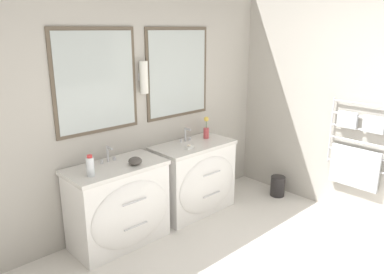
{
  "coord_description": "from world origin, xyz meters",
  "views": [
    {
      "loc": [
        -2.11,
        -0.95,
        2.08
      ],
      "look_at": [
        0.26,
        1.59,
        1.08
      ],
      "focal_mm": 35.0,
      "sensor_mm": 36.0,
      "label": 1
    }
  ],
  "objects_px": {
    "toiletry_bottle": "(90,166)",
    "waste_bin": "(278,186)",
    "amenity_bowl": "(135,161)",
    "flower_vase": "(206,129)",
    "vanity_left": "(120,205)",
    "vanity_right": "(195,178)"
  },
  "relations": [
    {
      "from": "amenity_bowl",
      "to": "waste_bin",
      "type": "distance_m",
      "value": 2.1
    },
    {
      "from": "vanity_left",
      "to": "waste_bin",
      "type": "xyz_separation_m",
      "value": [
        2.09,
        -0.42,
        -0.28
      ]
    },
    {
      "from": "vanity_right",
      "to": "flower_vase",
      "type": "xyz_separation_m",
      "value": [
        0.27,
        0.09,
        0.51
      ]
    },
    {
      "from": "vanity_left",
      "to": "amenity_bowl",
      "type": "distance_m",
      "value": 0.48
    },
    {
      "from": "vanity_left",
      "to": "amenity_bowl",
      "type": "height_order",
      "value": "amenity_bowl"
    },
    {
      "from": "flower_vase",
      "to": "waste_bin",
      "type": "distance_m",
      "value": 1.24
    },
    {
      "from": "vanity_left",
      "to": "amenity_bowl",
      "type": "relative_size",
      "value": 7.35
    },
    {
      "from": "vanity_left",
      "to": "toiletry_bottle",
      "type": "bearing_deg",
      "value": -170.41
    },
    {
      "from": "toiletry_bottle",
      "to": "waste_bin",
      "type": "relative_size",
      "value": 0.75
    },
    {
      "from": "amenity_bowl",
      "to": "flower_vase",
      "type": "xyz_separation_m",
      "value": [
        1.14,
        0.18,
        0.07
      ]
    },
    {
      "from": "toiletry_bottle",
      "to": "waste_bin",
      "type": "height_order",
      "value": "toiletry_bottle"
    },
    {
      "from": "vanity_left",
      "to": "flower_vase",
      "type": "xyz_separation_m",
      "value": [
        1.29,
        0.09,
        0.51
      ]
    },
    {
      "from": "flower_vase",
      "to": "waste_bin",
      "type": "height_order",
      "value": "flower_vase"
    },
    {
      "from": "toiletry_bottle",
      "to": "flower_vase",
      "type": "height_order",
      "value": "flower_vase"
    },
    {
      "from": "vanity_right",
      "to": "flower_vase",
      "type": "bearing_deg",
      "value": 18.89
    },
    {
      "from": "amenity_bowl",
      "to": "flower_vase",
      "type": "relative_size",
      "value": 0.49
    },
    {
      "from": "amenity_bowl",
      "to": "toiletry_bottle",
      "type": "bearing_deg",
      "value": 175.21
    },
    {
      "from": "waste_bin",
      "to": "amenity_bowl",
      "type": "bearing_deg",
      "value": 170.24
    },
    {
      "from": "vanity_left",
      "to": "waste_bin",
      "type": "height_order",
      "value": "vanity_left"
    },
    {
      "from": "vanity_left",
      "to": "toiletry_bottle",
      "type": "relative_size",
      "value": 4.9
    },
    {
      "from": "toiletry_bottle",
      "to": "amenity_bowl",
      "type": "relative_size",
      "value": 1.5
    },
    {
      "from": "waste_bin",
      "to": "flower_vase",
      "type": "bearing_deg",
      "value": 147.29
    }
  ]
}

